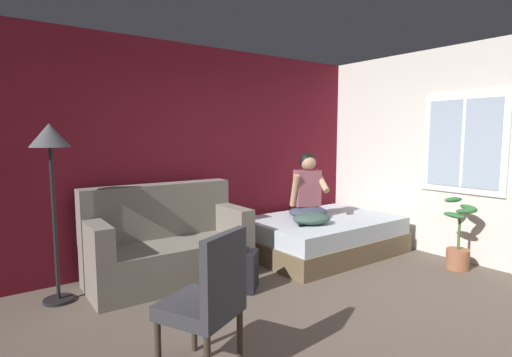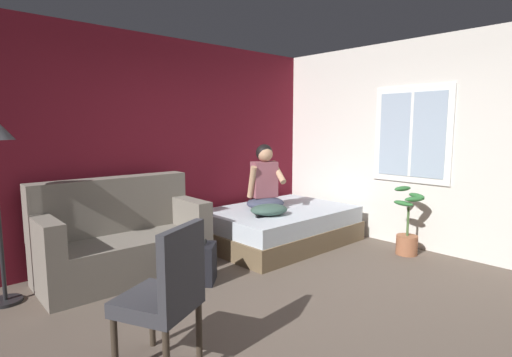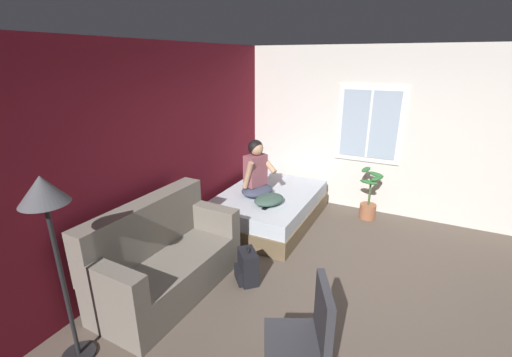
# 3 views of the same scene
# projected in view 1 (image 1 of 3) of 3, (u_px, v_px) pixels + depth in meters

# --- Properties ---
(ground_plane) EXTENTS (40.00, 40.00, 0.00)m
(ground_plane) POSITION_uv_depth(u_px,v_px,m) (344.00, 332.00, 3.23)
(ground_plane) COLOR brown
(wall_back_accent) EXTENTS (10.21, 0.16, 2.70)m
(wall_back_accent) POSITION_uv_depth(u_px,v_px,m) (194.00, 154.00, 5.13)
(wall_back_accent) COLOR maroon
(wall_back_accent) RESTS_ON ground
(wall_side_with_window) EXTENTS (0.19, 6.35, 2.70)m
(wall_side_with_window) POSITION_uv_depth(u_px,v_px,m) (501.00, 155.00, 4.67)
(wall_side_with_window) COLOR silver
(wall_side_with_window) RESTS_ON ground
(bed) EXTENTS (2.00, 1.39, 0.48)m
(bed) POSITION_uv_depth(u_px,v_px,m) (323.00, 236.00, 5.38)
(bed) COLOR brown
(bed) RESTS_ON ground
(couch) EXTENTS (1.72, 0.87, 1.04)m
(couch) POSITION_uv_depth(u_px,v_px,m) (167.00, 245.00, 4.38)
(couch) COLOR slate
(couch) RESTS_ON ground
(side_chair) EXTENTS (0.61, 0.61, 0.98)m
(side_chair) POSITION_uv_depth(u_px,v_px,m) (208.00, 298.00, 2.61)
(side_chair) COLOR #382D23
(side_chair) RESTS_ON ground
(person_seated) EXTENTS (0.64, 0.59, 0.88)m
(person_seated) POSITION_uv_depth(u_px,v_px,m) (308.00, 191.00, 5.34)
(person_seated) COLOR #383D51
(person_seated) RESTS_ON bed
(backpack) EXTENTS (0.35, 0.35, 0.46)m
(backpack) POSITION_uv_depth(u_px,v_px,m) (247.00, 271.00, 4.10)
(backpack) COLOR black
(backpack) RESTS_ON ground
(throw_pillow) EXTENTS (0.58, 0.51, 0.14)m
(throw_pillow) POSITION_uv_depth(u_px,v_px,m) (312.00, 219.00, 4.97)
(throw_pillow) COLOR #385147
(throw_pillow) RESTS_ON bed
(cell_phone) EXTENTS (0.15, 0.09, 0.01)m
(cell_phone) POSITION_uv_depth(u_px,v_px,m) (304.00, 226.00, 4.87)
(cell_phone) COLOR black
(cell_phone) RESTS_ON bed
(floor_lamp) EXTENTS (0.36, 0.36, 1.70)m
(floor_lamp) POSITION_uv_depth(u_px,v_px,m) (51.00, 153.00, 3.67)
(floor_lamp) COLOR black
(floor_lamp) RESTS_ON ground
(potted_plant) EXTENTS (0.39, 0.37, 0.85)m
(potted_plant) POSITION_uv_depth(u_px,v_px,m) (458.00, 244.00, 4.72)
(potted_plant) COLOR #995B3D
(potted_plant) RESTS_ON ground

